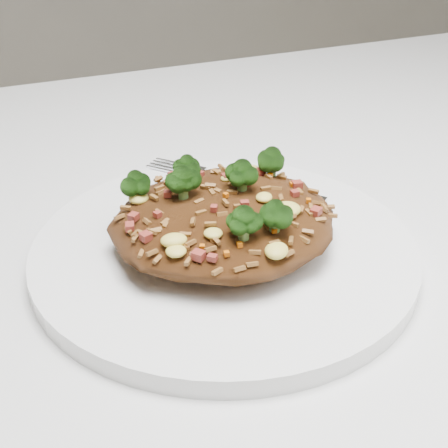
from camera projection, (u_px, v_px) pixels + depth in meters
The scene contains 4 objects.
dining_table at pixel (270, 289), 0.57m from camera, with size 1.20×0.80×0.75m.
plate at pixel (224, 250), 0.45m from camera, with size 0.27×0.27×0.01m, color white.
fried_rice at pixel (224, 210), 0.43m from camera, with size 0.16×0.14×0.06m.
fork at pixel (242, 182), 0.52m from camera, with size 0.12×0.13×0.00m.
Camera 1 is at (-0.22, -0.41, 1.00)m, focal length 50.00 mm.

